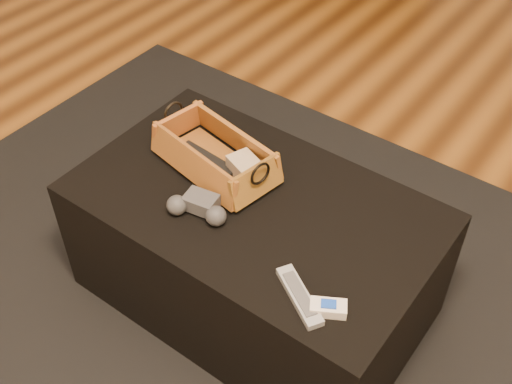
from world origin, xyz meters
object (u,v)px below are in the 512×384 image
Objects in this scene: wicker_basket at (215,156)px; game_controller at (198,207)px; tv_remote at (208,160)px; silver_remote at (299,296)px; cream_gadget at (328,308)px; ottoman at (255,252)px.

wicker_basket is 0.19m from game_controller.
game_controller is (0.08, -0.17, -0.02)m from wicker_basket.
silver_remote is at bearing -21.95° from tv_remote.
wicker_basket is 0.52m from silver_remote.
tv_remote is 0.59m from cream_gadget.
wicker_basket is (-0.17, 0.04, 0.25)m from ottoman.
ottoman is 5.65× the size of game_controller.
cream_gadget is at bearing -18.08° from tv_remote.
tv_remote is at bearing -153.67° from wicker_basket.
game_controller reaches higher than cream_gadget.
game_controller reaches higher than ottoman.
tv_remote is 1.11× the size of game_controller.
game_controller is at bearing 171.87° from cream_gadget.
cream_gadget is at bearing 6.21° from silver_remote.
wicker_basket is at bearing 115.37° from game_controller.
game_controller is (0.10, -0.16, 0.00)m from tv_remote.
cream_gadget is (0.35, -0.19, 0.22)m from ottoman.
ottoman is 0.30m from tv_remote.
cream_gadget is (0.07, 0.01, 0.00)m from silver_remote.
wicker_basket reaches higher than silver_remote.
ottoman is at bearing 151.37° from cream_gadget.
cream_gadget is at bearing -24.37° from wicker_basket.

